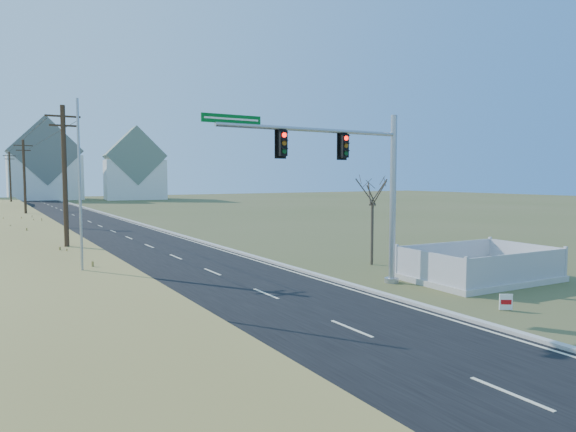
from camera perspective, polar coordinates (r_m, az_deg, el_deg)
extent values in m
plane|color=#4A5027|center=(19.24, 3.32, -11.08)|extent=(260.00, 260.00, 0.00)
cube|color=black|center=(66.34, -21.77, -0.36)|extent=(8.00, 180.00, 0.06)
cube|color=#B2AFA8|center=(67.12, -18.27, -0.17)|extent=(0.30, 180.00, 0.18)
cylinder|color=#422D1E|center=(30.58, -23.53, 2.83)|extent=(0.26, 0.26, 9.00)
cube|color=#422D1E|center=(30.75, -23.75, 10.11)|extent=(1.80, 0.10, 0.10)
cube|color=#422D1E|center=(30.70, -23.72, 9.19)|extent=(1.40, 0.10, 0.10)
cylinder|color=#422D1E|center=(60.45, -27.22, 3.28)|extent=(0.26, 0.26, 9.00)
cube|color=#422D1E|center=(60.54, -27.35, 6.97)|extent=(1.80, 0.10, 0.10)
cube|color=#422D1E|center=(60.51, -27.33, 6.50)|extent=(1.40, 0.10, 0.10)
cylinder|color=#422D1E|center=(90.41, -28.47, 3.43)|extent=(0.26, 0.26, 9.00)
cube|color=#422D1E|center=(90.46, -28.56, 5.90)|extent=(1.80, 0.10, 0.10)
cube|color=#422D1E|center=(90.45, -28.55, 5.59)|extent=(1.40, 0.10, 0.10)
cube|color=white|center=(127.93, -25.40, 3.88)|extent=(15.00, 10.00, 10.00)
cube|color=slate|center=(128.06, -25.49, 6.52)|extent=(15.27, 10.20, 15.27)
cube|color=white|center=(123.14, -16.64, 3.88)|extent=(13.87, 10.31, 9.00)
cube|color=slate|center=(123.24, -16.70, 6.39)|extent=(14.12, 10.51, 13.24)
cylinder|color=#9EA0A5|center=(25.58, 11.44, -7.01)|extent=(0.69, 0.69, 0.23)
cylinder|color=#9EA0A5|center=(25.11, 11.57, 1.77)|extent=(0.30, 0.30, 8.05)
cylinder|color=#9EA0A5|center=(22.26, 2.96, 9.53)|extent=(9.20, 0.35, 0.18)
cube|color=black|center=(23.17, 6.25, 7.76)|extent=(0.35, 0.29, 1.05)
cube|color=black|center=(21.34, -0.63, 8.08)|extent=(0.35, 0.29, 1.05)
cube|color=#055A1A|center=(20.32, -6.28, 10.66)|extent=(2.53, 0.09, 0.34)
cube|color=#B7B5AD|center=(27.49, 20.47, -6.37)|extent=(7.30, 5.15, 0.27)
cube|color=silver|center=(25.94, 24.28, -5.28)|extent=(6.78, 0.40, 1.36)
cube|color=silver|center=(28.87, 17.14, -4.14)|extent=(6.78, 0.40, 1.36)
cube|color=silver|center=(24.93, 15.34, -5.43)|extent=(0.29, 4.52, 1.36)
cube|color=silver|center=(29.97, 24.81, -4.05)|extent=(0.29, 4.52, 1.36)
cube|color=white|center=(21.65, 23.06, -8.78)|extent=(0.44, 0.31, 0.62)
cube|color=#BA0C10|center=(21.62, 23.08, -8.80)|extent=(0.35, 0.23, 0.18)
cylinder|color=#B7B5AD|center=(23.05, -21.80, -8.58)|extent=(0.37, 0.37, 0.17)
cylinder|color=#9EA0A5|center=(22.51, -22.09, 1.54)|extent=(0.10, 0.10, 8.28)
cylinder|color=#4C3F33|center=(30.29, 9.32, -1.97)|extent=(0.17, 0.17, 3.62)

